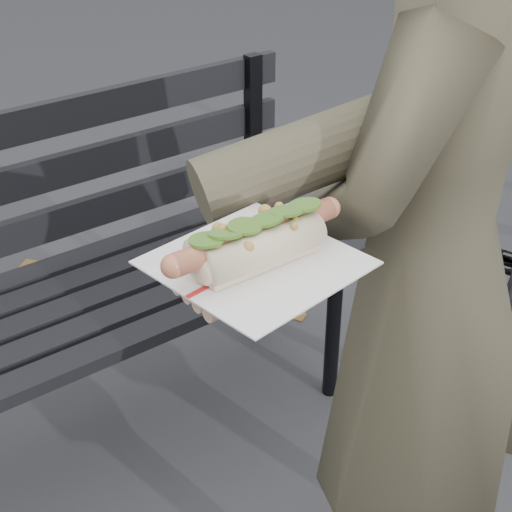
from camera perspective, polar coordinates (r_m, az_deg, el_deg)
The scene contains 3 objects.
park_bench at distance 1.83m, azimuth -15.38°, elevation -1.63°, with size 1.50×0.44×0.88m.
person at distance 1.27m, azimuth 12.34°, elevation -1.32°, with size 0.59×0.39×1.62m, color #443F2D.
held_hotdog at distance 0.97m, azimuth 7.12°, elevation 7.17°, with size 0.64×0.32×0.20m.
Camera 1 is at (-0.44, -0.52, 1.49)m, focal length 55.00 mm.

